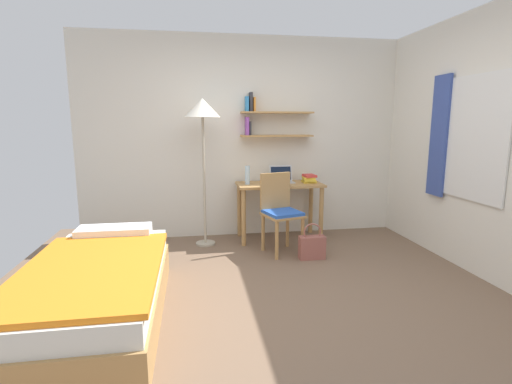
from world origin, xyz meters
The scene contains 11 objects.
ground_plane centered at (0.00, 0.00, 0.00)m, with size 5.28×5.28×0.00m, color brown.
wall_back centered at (0.00, 2.02, 1.31)m, with size 4.40×0.27×2.60m.
wall_right centered at (2.02, 0.03, 1.30)m, with size 0.10×4.40×2.60m.
bed centered at (-1.50, -0.13, 0.24)m, with size 0.97×1.92×0.54m.
desk centered at (0.34, 1.70, 0.60)m, with size 1.08×0.53×0.74m.
desk_chair centered at (0.23, 1.21, 0.51)m, with size 0.50×0.51×0.92m.
standing_lamp centered at (-0.62, 1.62, 1.59)m, with size 0.43×0.43×1.78m.
laptop centered at (0.38, 1.79, 0.79)m, with size 0.30×0.22×0.21m.
water_bottle centered at (-0.08, 1.69, 0.85)m, with size 0.06×0.06×0.23m, color silver.
book_stack centered at (0.73, 1.70, 0.79)m, with size 0.19×0.24×0.10m.
handbag centered at (0.53, 0.90, 0.14)m, with size 0.29×0.12×0.41m.
Camera 1 is at (-0.75, -3.04, 1.50)m, focal length 26.97 mm.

